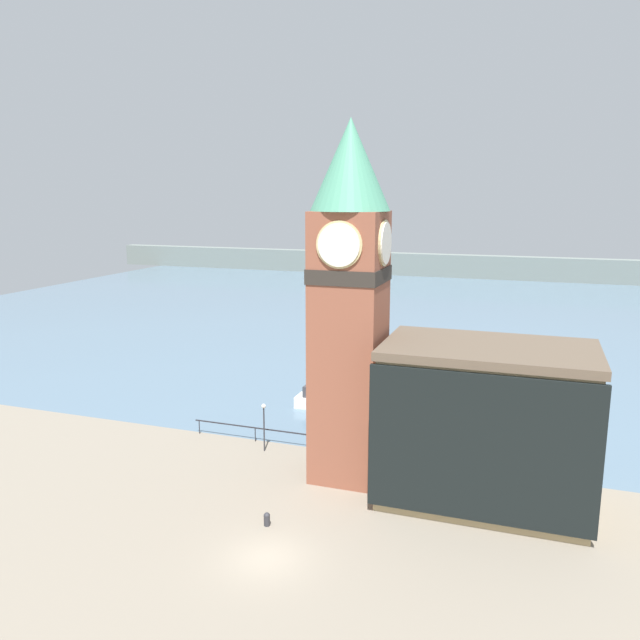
{
  "coord_description": "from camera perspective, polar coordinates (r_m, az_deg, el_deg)",
  "views": [
    {
      "loc": [
        11.74,
        -25.86,
        17.88
      ],
      "look_at": [
        0.08,
        7.81,
        10.72
      ],
      "focal_mm": 35.0,
      "sensor_mm": 36.0,
      "label": 1
    }
  ],
  "objects": [
    {
      "name": "mooring_bollard_near",
      "position": [
        36.09,
        -4.88,
        -17.64
      ],
      "size": [
        0.36,
        0.36,
        0.77
      ],
      "color": "#2D2D33",
      "rests_on": "ground_plane"
    },
    {
      "name": "clock_tower",
      "position": [
        38.28,
        2.7,
        2.29
      ],
      "size": [
        4.8,
        4.8,
        22.34
      ],
      "color": "brown",
      "rests_on": "ground_plane"
    },
    {
      "name": "boat_near",
      "position": [
        53.33,
        1.14,
        -7.44
      ],
      "size": [
        6.9,
        1.9,
        1.9
      ],
      "rotation": [
        0.0,
        0.0,
        0.01
      ],
      "color": "silver",
      "rests_on": "water"
    },
    {
      "name": "pier_building",
      "position": [
        38.11,
        14.88,
        -9.2
      ],
      "size": [
        12.1,
        7.63,
        9.46
      ],
      "color": "tan",
      "rests_on": "ground_plane"
    },
    {
      "name": "lamp_post",
      "position": [
        44.61,
        -5.16,
        -8.88
      ],
      "size": [
        0.32,
        0.32,
        3.5
      ],
      "color": "#2D2D33",
      "rests_on": "ground_plane"
    },
    {
      "name": "water",
      "position": [
        101.98,
        12.2,
        0.99
      ],
      "size": [
        160.0,
        120.0,
        0.0
      ],
      "color": "slate",
      "rests_on": "ground_plane"
    },
    {
      "name": "far_shoreline",
      "position": [
        141.05,
        14.27,
        4.74
      ],
      "size": [
        180.0,
        3.0,
        5.0
      ],
      "color": "slate",
      "rests_on": "water"
    },
    {
      "name": "ground_plane",
      "position": [
        33.56,
        -4.82,
        -20.88
      ],
      "size": [
        160.0,
        160.0,
        0.0
      ],
      "primitive_type": "plane",
      "color": "gray"
    },
    {
      "name": "pier_railing",
      "position": [
        46.85,
        -5.95,
        -9.9
      ],
      "size": [
        9.97,
        0.08,
        1.09
      ],
      "color": "#232328",
      "rests_on": "ground_plane"
    }
  ]
}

